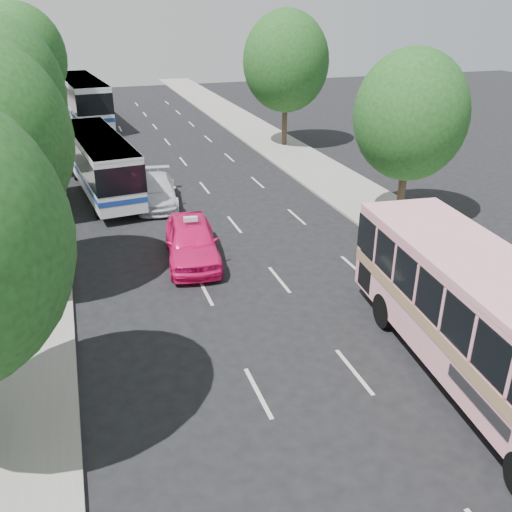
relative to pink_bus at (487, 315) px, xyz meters
name	(u,v)px	position (x,y,z in m)	size (l,w,h in m)	color
ground	(295,340)	(-3.90, 3.50, -2.17)	(120.00, 120.00, 0.00)	black
sidewalk_left	(30,183)	(-12.40, 23.50, -2.09)	(4.00, 90.00, 0.15)	#9E998E
sidewalk_right	(299,159)	(4.60, 23.50, -2.11)	(4.00, 90.00, 0.12)	#9E998E
tree_left_d	(13,79)	(-12.42, 25.44, 3.47)	(5.52, 5.52, 8.60)	#38281E
tree_left_e	(20,53)	(-12.32, 33.44, 4.26)	(6.30, 6.30, 9.82)	#38281E
tree_left_f	(24,51)	(-12.52, 41.44, 3.83)	(5.88, 5.88, 9.16)	#38281E
tree_right_near	(413,111)	(4.88, 11.44, 3.04)	(5.10, 5.10, 7.95)	#38281E
tree_right_far	(287,58)	(5.18, 27.44, 3.96)	(6.00, 6.00, 9.35)	#38281E
pink_bus	(487,315)	(0.00, 0.00, 0.00)	(3.93, 11.15, 3.48)	#FBA2B2
pink_taxi	(192,241)	(-5.65, 10.24, -1.31)	(2.03, 5.05, 1.72)	#F9156E
white_pickup	(156,191)	(-5.90, 17.61, -1.44)	(2.03, 4.98, 1.45)	white
tour_coach_front	(100,159)	(-8.40, 20.29, -0.24)	(3.49, 10.89, 3.20)	silver
tour_coach_rear	(83,97)	(-8.40, 40.42, 0.15)	(4.07, 13.06, 3.84)	white
taxi_roof_sign	(190,219)	(-5.65, 10.24, -0.36)	(0.55, 0.18, 0.18)	silver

